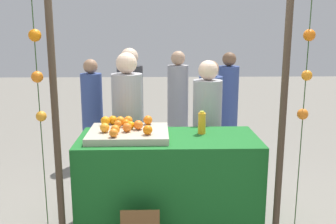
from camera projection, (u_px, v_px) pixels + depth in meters
name	position (u px, v px, depth m)	size (l,w,h in m)	color
stall_counter	(168.00, 184.00, 3.56)	(1.64, 0.74, 0.91)	#196023
orange_tray	(129.00, 134.00, 3.46)	(0.72, 0.59, 0.06)	#B2AD99
orange_0	(105.00, 121.00, 3.63)	(0.09, 0.09, 0.09)	orange
orange_1	(127.00, 127.00, 3.40)	(0.08, 0.08, 0.08)	orange
orange_2	(118.00, 124.00, 3.54)	(0.07, 0.07, 0.07)	orange
orange_3	(148.00, 130.00, 3.31)	(0.08, 0.08, 0.08)	orange
orange_4	(130.00, 125.00, 3.49)	(0.07, 0.07, 0.07)	orange
orange_5	(126.00, 123.00, 3.57)	(0.07, 0.07, 0.07)	orange
orange_6	(120.00, 121.00, 3.64)	(0.08, 0.08, 0.08)	orange
orange_7	(115.00, 129.00, 3.33)	(0.08, 0.08, 0.08)	orange
orange_8	(148.00, 120.00, 3.66)	(0.09, 0.09, 0.09)	orange
orange_9	(128.00, 120.00, 3.65)	(0.09, 0.09, 0.09)	orange
orange_10	(105.00, 128.00, 3.38)	(0.08, 0.08, 0.08)	orange
orange_11	(138.00, 125.00, 3.47)	(0.09, 0.09, 0.09)	orange
orange_12	(114.00, 133.00, 3.23)	(0.08, 0.08, 0.08)	orange
orange_13	(113.00, 120.00, 3.67)	(0.08, 0.08, 0.08)	orange
juice_bottle	(202.00, 123.00, 3.56)	(0.07, 0.07, 0.21)	orange
vendor_left	(128.00, 134.00, 4.10)	(0.33, 0.33, 1.64)	#99999E
vendor_right	(207.00, 136.00, 4.16)	(0.31, 0.31, 1.55)	#99999E
crowd_person_0	(228.00, 106.00, 5.82)	(0.31, 0.31, 1.54)	#384C8C
crowd_person_1	(93.00, 115.00, 5.38)	(0.29, 0.29, 1.47)	#384C8C
crowd_person_2	(178.00, 107.00, 5.76)	(0.31, 0.31, 1.56)	#99999E
crowd_person_3	(131.00, 117.00, 4.93)	(0.33, 0.33, 1.64)	#333338
crowd_person_4	(210.00, 122.00, 4.97)	(0.30, 0.30, 1.48)	#384C8C
canopy_post_left	(56.00, 122.00, 2.98)	(0.06, 0.06, 2.31)	#473828
canopy_post_right	(282.00, 121.00, 3.04)	(0.06, 0.06, 2.31)	#473828
garland_strand_left	(36.00, 59.00, 2.84)	(0.09, 0.11, 2.23)	#2D4C23
garland_strand_right	(308.00, 60.00, 2.93)	(0.10, 0.10, 2.23)	#2D4C23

